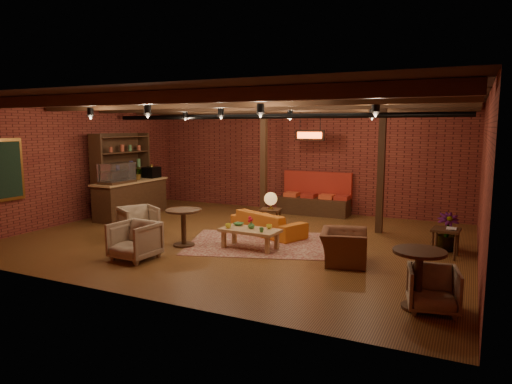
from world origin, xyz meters
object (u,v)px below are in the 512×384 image
at_px(side_table_lamp, 271,202).
at_px(armchair_right, 344,241).
at_px(coffee_table, 250,231).
at_px(round_table_right, 419,270).
at_px(plant_tall, 449,194).
at_px(armchair_b, 135,239).
at_px(side_table_book, 446,231).
at_px(armchair_a, 138,220).
at_px(sofa, 268,223).
at_px(round_table_left, 183,221).
at_px(armchair_far, 433,287).

height_order(side_table_lamp, armchair_right, side_table_lamp).
xyz_separation_m(coffee_table, round_table_right, (3.61, -1.89, 0.19)).
distance_m(side_table_lamp, plant_tall, 4.03).
xyz_separation_m(armchair_b, armchair_right, (3.77, 1.50, 0.02)).
bearing_deg(side_table_book, armchair_a, -168.37).
bearing_deg(sofa, coffee_table, 120.15).
xyz_separation_m(armchair_b, side_table_book, (5.50, 2.81, 0.12)).
height_order(side_table_book, round_table_right, round_table_right).
distance_m(sofa, armchair_b, 3.38).
xyz_separation_m(armchair_right, round_table_right, (1.52, -1.71, 0.15)).
height_order(side_table_lamp, armchair_b, side_table_lamp).
relative_size(sofa, plant_tall, 0.81).
bearing_deg(round_table_right, round_table_left, 163.61).
relative_size(round_table_left, armchair_far, 1.16).
bearing_deg(armchair_right, armchair_a, 78.30).
bearing_deg(coffee_table, side_table_lamp, 97.15).
distance_m(armchair_a, plant_tall, 6.92).
distance_m(armchair_right, armchair_far, 2.42).
bearing_deg(coffee_table, armchair_right, -4.78).
height_order(coffee_table, plant_tall, plant_tall).
bearing_deg(side_table_lamp, armchair_b, -114.94).
bearing_deg(armchair_b, coffee_table, 48.87).
xyz_separation_m(sofa, armchair_b, (-1.52, -3.01, 0.12)).
xyz_separation_m(round_table_left, armchair_a, (-1.40, 0.18, -0.14)).
bearing_deg(armchair_right, side_table_lamp, 40.55).
relative_size(armchair_a, armchair_right, 0.83).
distance_m(sofa, round_table_right, 4.97).
relative_size(sofa, round_table_left, 2.41).
bearing_deg(armchair_far, armchair_a, 155.02).
xyz_separation_m(armchair_a, armchair_right, (4.89, 0.05, 0.02)).
relative_size(side_table_lamp, armchair_a, 1.24).
bearing_deg(side_table_book, armchair_b, -152.96).
xyz_separation_m(sofa, side_table_lamp, (-0.02, 0.21, 0.48)).
distance_m(side_table_lamp, side_table_book, 4.03).
bearing_deg(armchair_b, side_table_lamp, 69.23).
height_order(armchair_a, armchair_right, armchair_right).
bearing_deg(armchair_b, plant_tall, 35.24).
xyz_separation_m(round_table_right, armchair_far, (0.20, 0.01, -0.23)).
distance_m(coffee_table, side_table_book, 3.98).
bearing_deg(round_table_left, coffee_table, 16.23).
bearing_deg(armchair_far, armchair_right, 124.45).
relative_size(sofa, armchair_right, 2.00).
height_order(armchair_a, plant_tall, plant_tall).
bearing_deg(armchair_right, armchair_far, -146.87).
relative_size(armchair_a, round_table_right, 0.95).
bearing_deg(coffee_table, round_table_left, -163.77).
bearing_deg(armchair_right, side_table_book, -65.22).
distance_m(armchair_right, side_table_book, 2.17).
bearing_deg(coffee_table, armchair_far, -26.19).
bearing_deg(side_table_book, plant_tall, 90.00).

